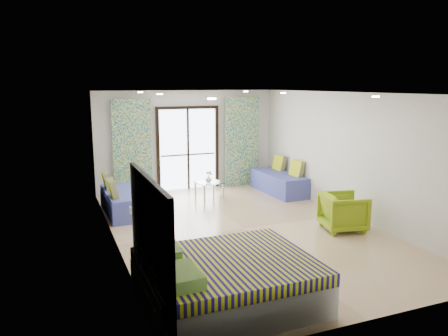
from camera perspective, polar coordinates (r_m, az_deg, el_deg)
name	(u,v)px	position (r m, az deg, el deg)	size (l,w,h in m)	color
floor	(243,228)	(8.89, 2.54, -7.90)	(5.00, 7.50, 0.01)	tan
ceiling	(245,93)	(8.42, 2.70, 9.77)	(5.00, 7.50, 0.01)	silver
wall_back	(188,140)	(12.03, -4.78, 3.64)	(5.00, 0.01, 2.70)	silver
wall_front	(375,215)	(5.45, 19.15, -5.87)	(5.00, 0.01, 2.70)	silver
wall_left	(114,172)	(7.88, -14.20, -0.53)	(0.01, 7.50, 2.70)	silver
wall_right	(349,155)	(9.84, 16.00, 1.63)	(0.01, 7.50, 2.70)	silver
balcony_door	(188,144)	(12.01, -4.73, 3.19)	(1.76, 0.08, 2.28)	black
balcony_rail	(188,155)	(12.07, -4.72, 1.75)	(1.52, 0.03, 0.04)	#595451
curtain_left	(132,148)	(11.51, -11.90, 2.62)	(1.00, 0.10, 2.50)	white
curtain_right	(242,142)	(12.42, 2.34, 3.43)	(1.00, 0.10, 2.50)	white
downlight_a	(212,99)	(6.04, -1.62, 9.03)	(0.12, 0.12, 0.02)	#FFE0B2
downlight_b	(376,97)	(7.48, 19.21, 8.80)	(0.12, 0.12, 0.02)	#FFE0B2
downlight_c	(160,94)	(8.91, -8.38, 9.54)	(0.12, 0.12, 0.02)	#FFE0B2
downlight_d	(283,93)	(9.95, 7.73, 9.69)	(0.12, 0.12, 0.02)	#FFE0B2
downlight_e	(140,92)	(10.87, -10.88, 9.69)	(0.12, 0.12, 0.02)	#FFE0B2
downlight_f	(246,92)	(11.73, 2.87, 9.95)	(0.12, 0.12, 0.02)	#FFE0B2
headboard	(150,238)	(5.39, -9.67, -8.98)	(0.06, 2.10, 1.50)	black
switch_plate	(131,210)	(6.56, -12.08, -5.44)	(0.02, 0.10, 0.10)	silver
bed	(225,281)	(5.93, 0.16, -14.52)	(2.23, 1.82, 0.77)	silver
daybed_left	(121,201)	(10.08, -13.28, -4.26)	(0.76, 1.84, 0.90)	#3E4796
daybed_right	(279,182)	(11.76, 7.25, -1.81)	(0.80, 1.92, 0.94)	#3E4796
coffee_table	(209,184)	(11.16, -1.95, -2.07)	(0.68, 0.68, 0.70)	silver
vase	(208,179)	(11.12, -2.05, -1.42)	(0.17, 0.18, 0.17)	white
armchair	(343,210)	(9.01, 15.33, -5.33)	(0.79, 0.74, 0.81)	#83A214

